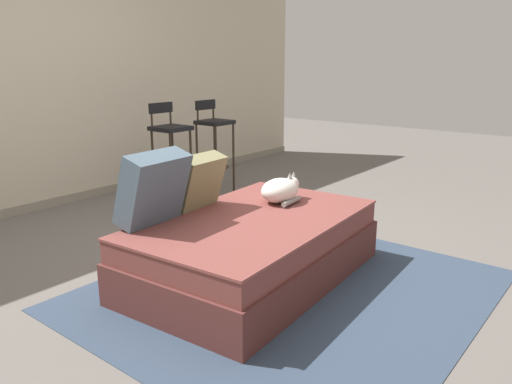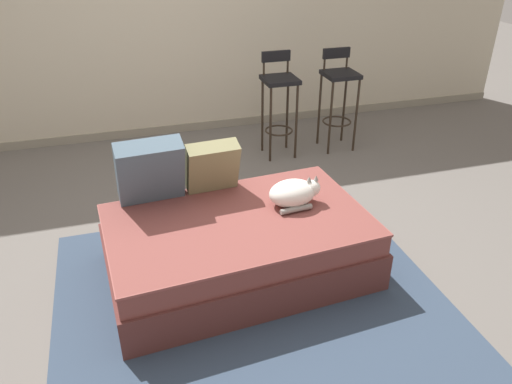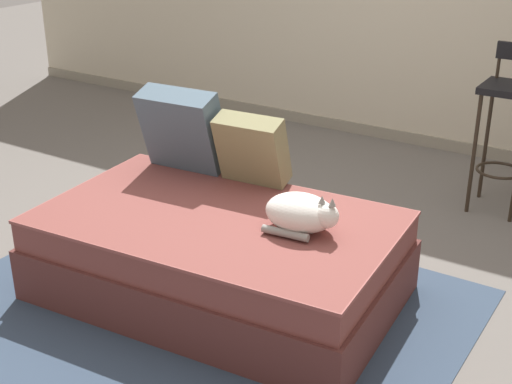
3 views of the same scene
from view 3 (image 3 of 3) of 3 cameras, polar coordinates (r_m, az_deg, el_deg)
ground_plane at (r=3.84m, az=0.50°, el=-5.44°), size 16.00×16.00×0.00m
wall_baseboard_trim at (r=5.65m, az=12.37°, el=4.23°), size 8.00×0.02×0.09m
area_rug at (r=3.35m, az=-5.93°, el=-10.26°), size 2.38×2.14×0.01m
couch at (r=3.44m, az=-3.01°, el=-5.02°), size 1.75×1.15×0.42m
throw_pillow_corner at (r=3.82m, az=-5.88°, el=5.00°), size 0.45×0.31×0.46m
throw_pillow_middle at (r=3.63m, az=-0.31°, el=3.43°), size 0.37×0.25×0.38m
cat at (r=3.18m, az=3.70°, el=-1.69°), size 0.36×0.27×0.20m
bar_stool_near_window at (r=4.47m, az=19.53°, el=6.02°), size 0.32×0.32×1.00m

